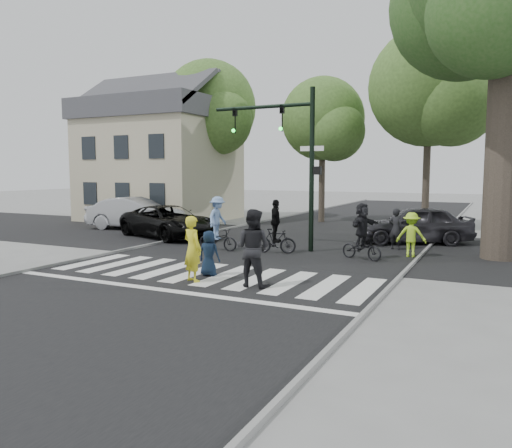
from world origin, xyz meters
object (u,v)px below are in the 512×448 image
at_px(cyclist_left, 218,227).
at_px(car_grey, 414,224).
at_px(cyclist_right, 362,234).
at_px(car_silver, 136,213).
at_px(pedestrian_adult, 253,248).
at_px(cyclist_mid, 275,231).
at_px(pedestrian_woman, 193,249).
at_px(pedestrian_child, 209,253).
at_px(traffic_signal, 290,146).
at_px(car_suv, 168,222).

height_order(cyclist_left, car_grey, cyclist_left).
relative_size(cyclist_right, car_silver, 0.38).
bearing_deg(pedestrian_adult, cyclist_mid, -71.92).
bearing_deg(pedestrian_woman, cyclist_right, -99.72).
bearing_deg(pedestrian_child, traffic_signal, -94.86).
xyz_separation_m(car_suv, car_silver, (-3.44, 1.91, 0.10)).
distance_m(pedestrian_woman, pedestrian_child, 0.87).
distance_m(cyclist_right, car_suv, 9.41).
height_order(pedestrian_child, cyclist_left, cyclist_left).
relative_size(pedestrian_child, cyclist_right, 0.68).
relative_size(cyclist_mid, car_silver, 0.39).
relative_size(cyclist_mid, car_grey, 0.42).
bearing_deg(pedestrian_adult, traffic_signal, -76.10).
relative_size(cyclist_left, car_suv, 0.39).
distance_m(car_silver, car_grey, 13.69).
distance_m(cyclist_left, car_silver, 8.40).
bearing_deg(cyclist_mid, cyclist_right, 1.45).
bearing_deg(pedestrian_adult, car_silver, -37.97).
height_order(pedestrian_adult, cyclist_mid, pedestrian_adult).
relative_size(pedestrian_adult, car_grey, 0.44).
height_order(cyclist_left, car_suv, cyclist_left).
height_order(cyclist_left, cyclist_mid, cyclist_left).
relative_size(pedestrian_child, car_suv, 0.25).
xyz_separation_m(pedestrian_woman, car_suv, (-6.00, 7.12, -0.17)).
height_order(cyclist_left, car_silver, cyclist_left).
bearing_deg(car_silver, traffic_signal, -116.42).
height_order(cyclist_mid, car_silver, cyclist_mid).
xyz_separation_m(cyclist_left, cyclist_mid, (2.21, 0.38, -0.08)).
bearing_deg(pedestrian_woman, car_grey, -91.10).
xyz_separation_m(pedestrian_child, cyclist_right, (3.24, 4.53, 0.21)).
height_order(pedestrian_woman, cyclist_mid, cyclist_mid).
relative_size(pedestrian_adult, car_suv, 0.39).
bearing_deg(traffic_signal, cyclist_left, -150.80).
xyz_separation_m(traffic_signal, cyclist_left, (-2.38, -1.33, -3.02)).
distance_m(pedestrian_child, car_suv, 8.69).
distance_m(pedestrian_child, car_grey, 10.21).
bearing_deg(pedestrian_child, cyclist_right, -127.68).
relative_size(pedestrian_child, car_silver, 0.26).
xyz_separation_m(cyclist_left, cyclist_right, (5.36, 0.46, -0.03)).
relative_size(cyclist_left, car_silver, 0.41).
height_order(traffic_signal, cyclist_left, traffic_signal).
bearing_deg(traffic_signal, car_silver, 163.91).
xyz_separation_m(car_suv, car_grey, (10.21, 3.01, 0.06)).
xyz_separation_m(cyclist_right, car_grey, (0.97, 4.77, -0.07)).
height_order(pedestrian_child, car_suv, car_suv).
xyz_separation_m(traffic_signal, pedestrian_child, (-0.26, -5.40, -3.25)).
relative_size(traffic_signal, cyclist_right, 3.12).
height_order(traffic_signal, pedestrian_woman, traffic_signal).
height_order(pedestrian_child, cyclist_mid, cyclist_mid).
bearing_deg(cyclist_mid, pedestrian_adult, -72.34).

